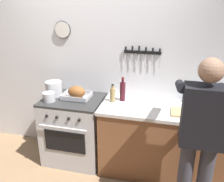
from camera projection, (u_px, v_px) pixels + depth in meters
name	position (u px, v px, depth m)	size (l,w,h in m)	color
wall_back	(97.00, 63.00, 3.17)	(6.00, 0.13, 2.60)	silver
counter_block	(184.00, 143.00, 2.88)	(2.03, 0.65, 0.90)	brown
stove	(75.00, 129.00, 3.20)	(0.76, 0.67, 0.90)	#BCBCC1
person_cook	(201.00, 134.00, 2.14)	(0.51, 0.63, 1.66)	#383842
roasting_pan	(77.00, 93.00, 3.02)	(0.35, 0.26, 0.17)	#B7B7BC
stock_pot	(54.00, 89.00, 3.11)	(0.21, 0.21, 0.19)	#B7B7BC
saucepan	(49.00, 97.00, 2.95)	(0.15, 0.15, 0.11)	#B7B7BC
cutting_board	(188.00, 113.00, 2.63)	(0.36, 0.24, 0.02)	tan
bottle_vinegar	(113.00, 94.00, 2.92)	(0.06, 0.06, 0.23)	#997F4C
bottle_dish_soap	(191.00, 96.00, 2.89)	(0.06, 0.06, 0.21)	#338CCC
bottle_wine_red	(123.00, 91.00, 2.94)	(0.07, 0.07, 0.30)	#47141E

